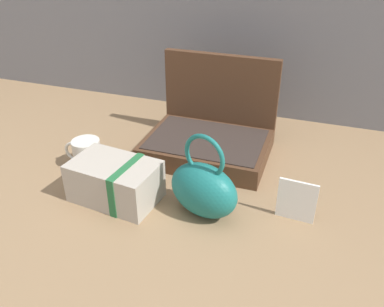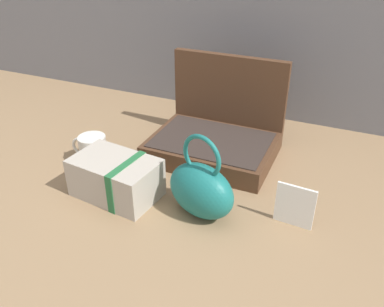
{
  "view_description": "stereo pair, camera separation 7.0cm",
  "coord_description": "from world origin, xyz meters",
  "px_view_note": "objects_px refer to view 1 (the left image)",
  "views": [
    {
      "loc": [
        0.26,
        -0.85,
        0.64
      ],
      "look_at": [
        -0.02,
        -0.02,
        0.13
      ],
      "focal_mm": 37.64,
      "sensor_mm": 36.0,
      "label": 1
    },
    {
      "loc": [
        0.33,
        -0.82,
        0.64
      ],
      "look_at": [
        -0.02,
        -0.02,
        0.13
      ],
      "focal_mm": 37.64,
      "sensor_mm": 36.0,
      "label": 2
    }
  ],
  "objects_px": {
    "open_suitcase": "(211,133)",
    "coffee_mug": "(86,154)",
    "info_card_left": "(297,201)",
    "cream_toiletry_bag": "(116,181)",
    "teal_pouch_handbag": "(204,189)"
  },
  "relations": [
    {
      "from": "coffee_mug",
      "to": "info_card_left",
      "type": "relative_size",
      "value": 1.06
    },
    {
      "from": "open_suitcase",
      "to": "teal_pouch_handbag",
      "type": "height_order",
      "value": "open_suitcase"
    },
    {
      "from": "teal_pouch_handbag",
      "to": "cream_toiletry_bag",
      "type": "xyz_separation_m",
      "value": [
        -0.23,
        -0.02,
        -0.02
      ]
    },
    {
      "from": "teal_pouch_handbag",
      "to": "open_suitcase",
      "type": "bearing_deg",
      "value": 103.72
    },
    {
      "from": "teal_pouch_handbag",
      "to": "coffee_mug",
      "type": "distance_m",
      "value": 0.41
    },
    {
      "from": "coffee_mug",
      "to": "info_card_left",
      "type": "xyz_separation_m",
      "value": [
        0.61,
        -0.05,
        0.01
      ]
    },
    {
      "from": "open_suitcase",
      "to": "teal_pouch_handbag",
      "type": "relative_size",
      "value": 1.67
    },
    {
      "from": "open_suitcase",
      "to": "cream_toiletry_bag",
      "type": "relative_size",
      "value": 1.56
    },
    {
      "from": "cream_toiletry_bag",
      "to": "info_card_left",
      "type": "relative_size",
      "value": 2.14
    },
    {
      "from": "open_suitcase",
      "to": "info_card_left",
      "type": "relative_size",
      "value": 3.34
    },
    {
      "from": "open_suitcase",
      "to": "coffee_mug",
      "type": "bearing_deg",
      "value": -146.67
    },
    {
      "from": "open_suitcase",
      "to": "teal_pouch_handbag",
      "type": "bearing_deg",
      "value": -76.28
    },
    {
      "from": "teal_pouch_handbag",
      "to": "info_card_left",
      "type": "height_order",
      "value": "teal_pouch_handbag"
    },
    {
      "from": "cream_toiletry_bag",
      "to": "info_card_left",
      "type": "distance_m",
      "value": 0.46
    },
    {
      "from": "teal_pouch_handbag",
      "to": "coffee_mug",
      "type": "height_order",
      "value": "teal_pouch_handbag"
    }
  ]
}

